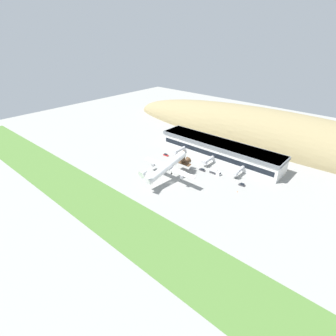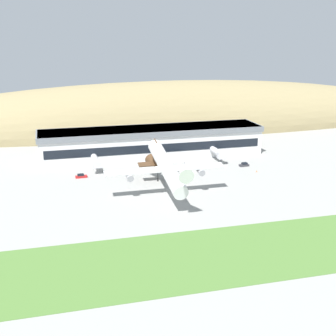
% 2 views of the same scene
% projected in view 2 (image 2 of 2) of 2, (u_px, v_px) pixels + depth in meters
% --- Properties ---
extents(ground_plane, '(463.86, 463.86, 0.00)m').
position_uv_depth(ground_plane, '(180.00, 195.00, 160.14)').
color(ground_plane, gray).
extents(grass_strip_foreground, '(417.47, 31.56, 0.08)m').
position_uv_depth(grass_strip_foreground, '(230.00, 253.00, 117.91)').
color(grass_strip_foreground, '#4C7533').
rests_on(grass_strip_foreground, ground_plane).
extents(hill_backdrop, '(346.43, 67.01, 53.68)m').
position_uv_depth(hill_backdrop, '(171.00, 127.00, 275.38)').
color(hill_backdrop, '#8E7F56').
rests_on(hill_backdrop, ground_plane).
extents(terminal_building, '(99.26, 20.04, 12.91)m').
position_uv_depth(terminal_building, '(152.00, 140.00, 208.33)').
color(terminal_building, silver).
rests_on(terminal_building, ground_plane).
extents(jetway_0, '(3.38, 13.00, 5.43)m').
position_uv_depth(jetway_0, '(96.00, 161.00, 187.12)').
color(jetway_0, silver).
rests_on(jetway_0, ground_plane).
extents(jetway_1, '(3.38, 12.24, 5.43)m').
position_uv_depth(jetway_1, '(162.00, 156.00, 194.26)').
color(jetway_1, silver).
rests_on(jetway_1, ground_plane).
extents(jetway_2, '(3.38, 12.89, 5.43)m').
position_uv_depth(jetway_2, '(218.00, 153.00, 200.06)').
color(jetway_2, silver).
rests_on(jetway_2, ground_plane).
extents(cargo_airplane, '(41.55, 46.82, 13.71)m').
position_uv_depth(cargo_airplane, '(166.00, 167.00, 157.41)').
color(cargo_airplane, white).
extents(service_car_0, '(4.51, 1.87, 1.53)m').
position_uv_depth(service_car_0, '(81.00, 176.00, 179.06)').
color(service_car_0, '#B21E1E').
rests_on(service_car_0, ground_plane).
extents(service_car_1, '(4.60, 1.75, 1.54)m').
position_uv_depth(service_car_1, '(173.00, 170.00, 186.65)').
color(service_car_1, '#333338').
rests_on(service_car_1, ground_plane).
extents(service_car_2, '(4.15, 2.16, 1.58)m').
position_uv_depth(service_car_2, '(244.00, 165.00, 194.39)').
color(service_car_2, '#333338').
rests_on(service_car_2, ground_plane).
extents(fuel_truck, '(8.14, 2.48, 3.24)m').
position_uv_depth(fuel_truck, '(194.00, 165.00, 190.39)').
color(fuel_truck, silver).
rests_on(fuel_truck, ground_plane).
extents(traffic_cone_0, '(0.52, 0.52, 0.58)m').
position_uv_depth(traffic_cone_0, '(257.00, 171.00, 186.74)').
color(traffic_cone_0, orange).
rests_on(traffic_cone_0, ground_plane).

